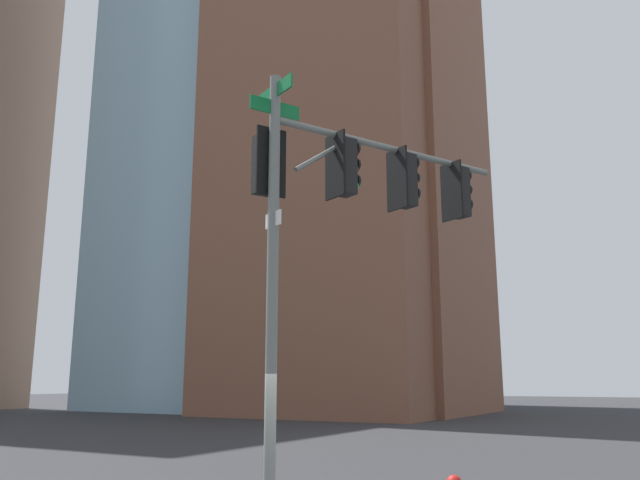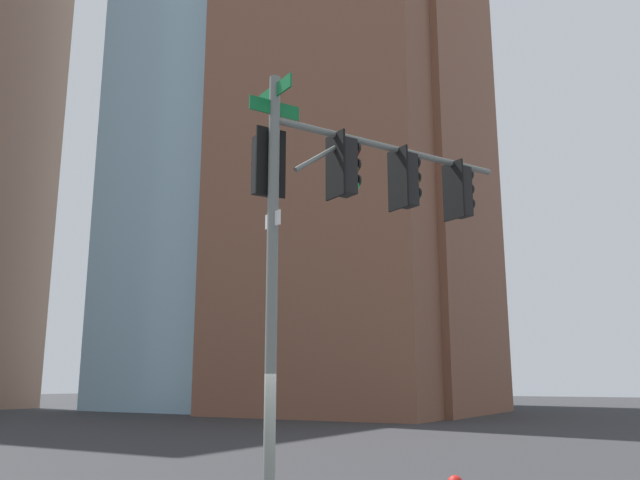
% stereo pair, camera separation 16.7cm
% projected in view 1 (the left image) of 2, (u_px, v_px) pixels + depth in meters
% --- Properties ---
extents(signal_pole_assembly, '(2.87, 4.98, 7.35)m').
position_uv_depth(signal_pole_assembly, '(352.00, 198.00, 11.53)').
color(signal_pole_assembly, slate).
rests_on(signal_pole_assembly, ground_plane).
extents(building_brick_nearside, '(23.70, 14.68, 57.20)m').
position_uv_depth(building_brick_nearside, '(331.00, 80.00, 58.58)').
color(building_brick_nearside, brown).
rests_on(building_brick_nearside, ground_plane).
extents(building_brick_midblock, '(16.60, 14.55, 43.09)m').
position_uv_depth(building_brick_midblock, '(337.00, 132.00, 51.72)').
color(building_brick_midblock, brown).
rests_on(building_brick_midblock, ground_plane).
extents(building_glass_tower, '(25.99, 30.97, 78.71)m').
position_uv_depth(building_glass_tower, '(305.00, 17.00, 68.28)').
color(building_glass_tower, '#8CB2C6').
rests_on(building_glass_tower, ground_plane).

